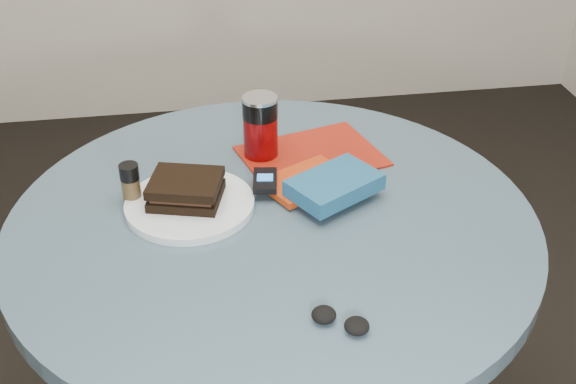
{
  "coord_description": "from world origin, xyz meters",
  "views": [
    {
      "loc": [
        -0.15,
        -1.11,
        1.53
      ],
      "look_at": [
        0.03,
        0.0,
        0.8
      ],
      "focal_mm": 45.0,
      "sensor_mm": 36.0,
      "label": 1
    }
  ],
  "objects": [
    {
      "name": "table",
      "position": [
        0.0,
        0.0,
        0.59
      ],
      "size": [
        1.0,
        1.0,
        0.75
      ],
      "color": "black",
      "rests_on": "ground"
    },
    {
      "name": "plate",
      "position": [
        -0.15,
        0.05,
        0.76
      ],
      "size": [
        0.3,
        0.3,
        0.02
      ],
      "primitive_type": "cylinder",
      "rotation": [
        0.0,
        0.0,
        -0.25
      ],
      "color": "white",
      "rests_on": "table"
    },
    {
      "name": "sandwich",
      "position": [
        -0.16,
        0.06,
        0.79
      ],
      "size": [
        0.16,
        0.14,
        0.05
      ],
      "color": "black",
      "rests_on": "plate"
    },
    {
      "name": "soda_can",
      "position": [
        0.01,
        0.23,
        0.82
      ],
      "size": [
        0.07,
        0.07,
        0.14
      ],
      "color": "#660507",
      "rests_on": "table"
    },
    {
      "name": "pepper_grinder",
      "position": [
        -0.26,
        0.09,
        0.79
      ],
      "size": [
        0.05,
        0.05,
        0.09
      ],
      "color": "#45351D",
      "rests_on": "table"
    },
    {
      "name": "magazine",
      "position": [
        0.11,
        0.2,
        0.75
      ],
      "size": [
        0.33,
        0.28,
        0.01
      ],
      "primitive_type": "cube",
      "rotation": [
        0.0,
        0.0,
        0.27
      ],
      "color": "maroon",
      "rests_on": "table"
    },
    {
      "name": "red_book",
      "position": [
        0.08,
        0.09,
        0.76
      ],
      "size": [
        0.2,
        0.18,
        0.01
      ],
      "primitive_type": "cube",
      "rotation": [
        0.0,
        0.0,
        0.49
      ],
      "color": "#A5300D",
      "rests_on": "magazine"
    },
    {
      "name": "novel",
      "position": [
        0.13,
        0.03,
        0.79
      ],
      "size": [
        0.2,
        0.18,
        0.03
      ],
      "primitive_type": "cube",
      "rotation": [
        0.0,
        0.0,
        0.53
      ],
      "color": "navy",
      "rests_on": "red_book"
    },
    {
      "name": "mp3_player",
      "position": [
        -0.0,
        0.09,
        0.78
      ],
      "size": [
        0.06,
        0.09,
        0.01
      ],
      "color": "black",
      "rests_on": "red_book"
    },
    {
      "name": "headphones",
      "position": [
        0.06,
        -0.31,
        0.76
      ],
      "size": [
        0.1,
        0.09,
        0.02
      ],
      "color": "black",
      "rests_on": "table"
    }
  ]
}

